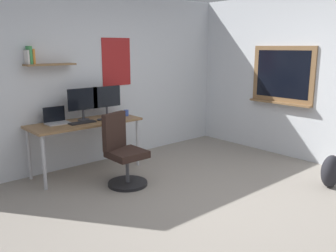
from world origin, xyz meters
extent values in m
plane|color=gray|center=(0.00, 0.00, 0.00)|extent=(5.20, 5.20, 0.00)
cube|color=silver|center=(0.00, 2.45, 1.30)|extent=(5.00, 0.10, 2.60)
cube|color=olive|center=(-0.84, 2.30, 1.55)|extent=(0.68, 0.20, 0.02)
cube|color=#A51E1E|center=(0.29, 2.39, 1.55)|extent=(0.52, 0.01, 0.74)
cube|color=silver|center=(-1.14, 2.33, 1.65)|extent=(0.03, 0.14, 0.18)
cube|color=#3D934C|center=(-1.10, 2.33, 1.68)|extent=(0.03, 0.14, 0.23)
cube|color=orange|center=(-1.06, 2.33, 1.66)|extent=(0.03, 0.14, 0.20)
cube|color=silver|center=(2.45, 0.00, 1.30)|extent=(0.10, 5.00, 2.60)
cube|color=olive|center=(2.38, 0.72, 1.35)|extent=(0.04, 1.10, 0.90)
cube|color=black|center=(2.37, 0.72, 1.35)|extent=(0.01, 0.94, 0.76)
cube|color=olive|center=(2.34, 0.72, 0.89)|extent=(0.12, 1.10, 0.03)
cube|color=olive|center=(-0.49, 2.06, 0.73)|extent=(1.58, 0.62, 0.03)
cylinder|color=#B7B7BC|center=(-1.22, 1.81, 0.36)|extent=(0.04, 0.04, 0.72)
cylinder|color=#B7B7BC|center=(0.24, 1.81, 0.36)|extent=(0.04, 0.04, 0.72)
cylinder|color=#B7B7BC|center=(-1.22, 2.31, 0.36)|extent=(0.04, 0.04, 0.72)
cylinder|color=#B7B7BC|center=(0.24, 2.31, 0.36)|extent=(0.04, 0.04, 0.72)
cylinder|color=black|center=(-0.34, 1.25, 0.02)|extent=(0.52, 0.52, 0.04)
cylinder|color=#4C4C51|center=(-0.34, 1.25, 0.21)|extent=(0.05, 0.05, 0.34)
cube|color=black|center=(-0.34, 1.25, 0.42)|extent=(0.44, 0.44, 0.09)
cube|color=black|center=(-0.40, 1.44, 0.71)|extent=(0.40, 0.19, 0.48)
cube|color=#ADAFB5|center=(-0.85, 2.17, 0.76)|extent=(0.31, 0.21, 0.02)
cube|color=black|center=(-0.85, 2.27, 0.87)|extent=(0.31, 0.01, 0.21)
cylinder|color=#38383D|center=(-0.45, 2.17, 0.76)|extent=(0.17, 0.17, 0.01)
cylinder|color=#38383D|center=(-0.45, 2.17, 0.83)|extent=(0.03, 0.03, 0.14)
cube|color=black|center=(-0.45, 2.16, 1.06)|extent=(0.46, 0.02, 0.31)
cylinder|color=#38383D|center=(-0.06, 2.17, 0.76)|extent=(0.17, 0.17, 0.01)
cylinder|color=#38383D|center=(-0.06, 2.17, 0.83)|extent=(0.03, 0.03, 0.14)
cube|color=black|center=(-0.06, 2.16, 1.06)|extent=(0.46, 0.02, 0.31)
cube|color=black|center=(-0.57, 1.98, 0.76)|extent=(0.37, 0.13, 0.02)
ellipsoid|color=#262628|center=(-0.29, 1.98, 0.77)|extent=(0.10, 0.06, 0.03)
cylinder|color=#334CA5|center=(0.20, 2.03, 0.79)|extent=(0.08, 0.08, 0.09)
ellipsoid|color=#232328|center=(1.60, -0.54, 0.21)|extent=(0.32, 0.22, 0.43)
camera|label=1|loc=(-2.89, -2.46, 1.79)|focal=38.43mm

